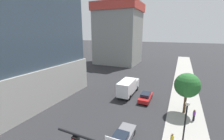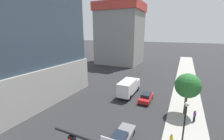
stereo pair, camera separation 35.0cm
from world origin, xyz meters
name	(u,v)px [view 1 (the left image)]	position (x,y,z in m)	size (l,w,h in m)	color
sidewalk	(185,117)	(8.36, 20.00, 0.07)	(4.96, 120.00, 0.15)	#9E9B93
construction_building	(118,31)	(-15.87, 53.34, 12.52)	(16.66, 14.50, 29.78)	gray
street_lamp	(186,118)	(7.93, 12.93, 3.66)	(0.44, 0.44, 5.30)	black
street_tree	(187,85)	(8.14, 21.01, 4.50)	(3.56, 3.56, 6.15)	brown
car_gray	(123,136)	(1.88, 11.46, 0.67)	(1.79, 4.34, 1.39)	slate
car_red	(146,97)	(1.88, 23.05, 0.73)	(1.81, 4.44, 1.46)	red
box_truck	(128,86)	(-1.86, 24.35, 1.71)	(2.32, 7.34, 3.07)	silver
pedestrian_yellow_shirt	(172,140)	(6.91, 12.67, 0.98)	(0.34, 0.34, 1.63)	brown
pedestrian_purple_shirt	(194,115)	(9.33, 19.22, 0.97)	(0.34, 0.34, 1.62)	black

